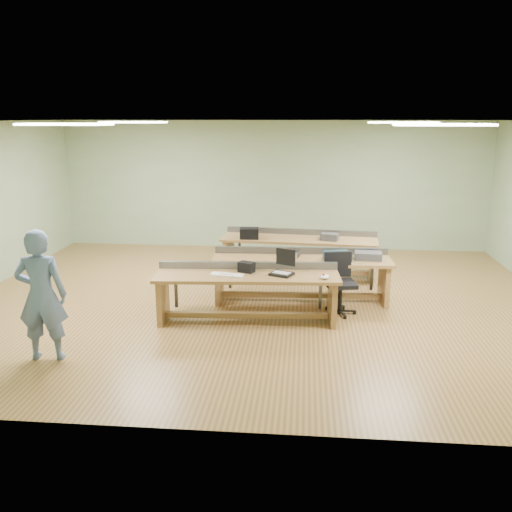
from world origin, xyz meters
name	(u,v)px	position (x,y,z in m)	size (l,w,h in m)	color
floor	(258,301)	(0.00, 0.00, 0.00)	(10.00, 10.00, 0.00)	#9B673A
ceiling	(258,121)	(0.00, 0.00, 3.00)	(10.00, 10.00, 0.00)	silver
wall_back	(273,185)	(0.00, 4.00, 1.50)	(10.00, 0.04, 3.00)	#8FA980
wall_front	(221,289)	(0.00, -4.00, 1.50)	(10.00, 0.04, 3.00)	#8FA980
fluor_panels	(258,123)	(0.00, 0.00, 2.97)	(6.20, 3.50, 0.03)	white
workbench_front	(247,286)	(-0.09, -0.92, 0.55)	(2.84, 0.92, 0.86)	olive
workbench_mid	(301,269)	(0.73, 0.12, 0.56)	(3.04, 0.94, 0.86)	olive
workbench_back	(299,247)	(0.67, 1.71, 0.56)	(3.11, 1.07, 0.86)	olive
person	(41,295)	(-2.55, -2.51, 0.87)	(0.63, 0.41, 1.73)	slate
laptop_base	(282,274)	(0.44, -0.93, 0.77)	(0.32, 0.26, 0.04)	black
laptop_screen	(286,257)	(0.49, -0.82, 1.00)	(0.32, 0.02, 0.25)	black
keyboard	(227,275)	(-0.38, -1.05, 0.76)	(0.50, 0.17, 0.03)	silver
trackball_mouse	(325,277)	(1.08, -1.07, 0.78)	(0.13, 0.16, 0.07)	white
camera_bag	(246,267)	(-0.11, -0.82, 0.83)	(0.23, 0.15, 0.16)	black
task_chair	(339,292)	(1.35, -0.45, 0.36)	(0.62, 0.62, 0.97)	black
parts_bin_teal	(337,256)	(1.32, 0.02, 0.82)	(0.41, 0.31, 0.14)	#13363D
parts_bin_grey	(368,256)	(1.84, 0.15, 0.81)	(0.44, 0.28, 0.12)	#363538
mug	(297,254)	(0.65, 0.16, 0.80)	(0.13, 0.13, 0.10)	#363538
drinks_can	(295,257)	(0.62, -0.04, 0.81)	(0.07, 0.07, 0.12)	silver
storage_box_back	(249,233)	(-0.31, 1.56, 0.85)	(0.36, 0.26, 0.21)	black
tray_back	(330,237)	(1.26, 1.56, 0.82)	(0.33, 0.24, 0.13)	#363538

